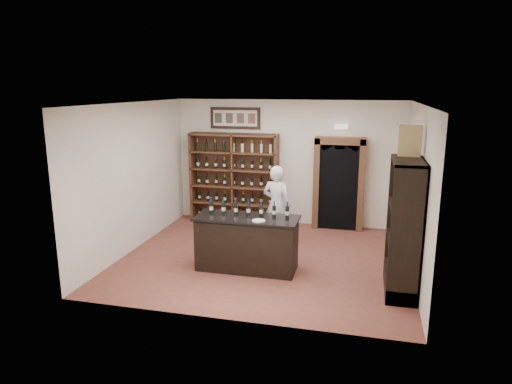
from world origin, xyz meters
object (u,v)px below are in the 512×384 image
Objects in this scene: tasting_counter at (247,243)px; side_cabinet at (404,248)px; wine_shelf at (234,178)px; shopkeeper at (277,205)px; counter_bottle_0 at (211,207)px; wine_crate at (410,141)px.

side_cabinet reaches higher than tasting_counter.
wine_shelf is 5.02m from side_cabinet.
side_cabinet is 1.29× the size of shopkeeper.
tasting_counter is 1.55m from shopkeeper.
shopkeeper reaches higher than counter_bottle_0.
wine_crate is at bearing 163.28° from shopkeeper.
shopkeeper is at bearing 157.94° from wine_crate.
side_cabinet is at bearing -80.85° from wine_crate.
wine_shelf is 2.84m from counter_bottle_0.
counter_bottle_0 is 3.49m from side_cabinet.
wine_shelf is at bearing 139.79° from side_cabinet.
wine_crate is (2.46, -1.43, 1.60)m from shopkeeper.
wine_shelf and side_cabinet have the same top height.
counter_bottle_0 is (-0.72, 0.12, 0.61)m from tasting_counter.
counter_bottle_0 is 0.60× the size of wine_crate.
side_cabinet is at bearing -6.28° from tasting_counter.
tasting_counter is 3.74× the size of wine_crate.
wine_shelf is at bearing 110.56° from tasting_counter.
shopkeeper is at bearing -46.87° from wine_shelf.
tasting_counter is 1.10× the size of shopkeeper.
wine_shelf is at bearing 97.68° from counter_bottle_0.
side_cabinet is at bearing -40.21° from wine_shelf.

